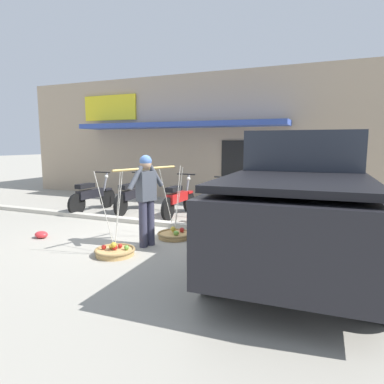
% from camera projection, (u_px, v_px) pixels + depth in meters
% --- Properties ---
extents(ground_plane, '(90.00, 90.00, 0.00)m').
position_uv_depth(ground_plane, '(160.00, 234.00, 7.21)').
color(ground_plane, '#9E998C').
extents(sidewalk_curb, '(20.00, 0.24, 0.10)m').
position_uv_depth(sidewalk_curb, '(174.00, 225.00, 7.84)').
color(sidewalk_curb, '#BAB4A5').
rests_on(sidewalk_curb, ground).
extents(fruit_vendor, '(0.52, 1.38, 1.70)m').
position_uv_depth(fruit_vendor, '(146.00, 194.00, 6.25)').
color(fruit_vendor, '#38384C').
rests_on(fruit_vendor, ground).
extents(fruit_basket_left_side, '(0.69, 0.69, 1.45)m').
position_uv_depth(fruit_basket_left_side, '(175.00, 234.00, 6.91)').
color(fruit_basket_left_side, tan).
rests_on(fruit_basket_left_side, ground).
extents(fruit_basket_right_side, '(0.69, 0.69, 1.45)m').
position_uv_depth(fruit_basket_right_side, '(115.00, 251.00, 5.85)').
color(fruit_basket_right_side, tan).
rests_on(fruit_basket_right_side, ground).
extents(motorcycle_nearest_shop, '(0.54, 1.82, 1.09)m').
position_uv_depth(motorcycle_nearest_shop, '(92.00, 195.00, 9.59)').
color(motorcycle_nearest_shop, black).
rests_on(motorcycle_nearest_shop, ground).
extents(motorcycle_second_in_row, '(0.54, 1.82, 1.09)m').
position_uv_depth(motorcycle_second_in_row, '(132.00, 196.00, 9.49)').
color(motorcycle_second_in_row, black).
rests_on(motorcycle_second_in_row, ground).
extents(motorcycle_third_in_row, '(0.54, 1.82, 1.09)m').
position_uv_depth(motorcycle_third_in_row, '(178.00, 199.00, 8.95)').
color(motorcycle_third_in_row, black).
rests_on(motorcycle_third_in_row, ground).
extents(motorcycle_end_of_row, '(0.54, 1.82, 1.09)m').
position_uv_depth(motorcycle_end_of_row, '(216.00, 205.00, 8.14)').
color(motorcycle_end_of_row, black).
rests_on(motorcycle_end_of_row, ground).
extents(parked_truck, '(2.28, 4.76, 2.10)m').
position_uv_depth(parked_truck, '(300.00, 199.00, 5.41)').
color(parked_truck, black).
rests_on(parked_truck, ground).
extents(storefront_building, '(13.00, 6.00, 4.20)m').
position_uv_depth(storefront_building, '(208.00, 139.00, 13.88)').
color(storefront_building, tan).
rests_on(storefront_building, ground).
extents(plastic_litter_bag, '(0.28, 0.22, 0.14)m').
position_uv_depth(plastic_litter_bag, '(41.00, 235.00, 6.91)').
color(plastic_litter_bag, red).
rests_on(plastic_litter_bag, ground).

